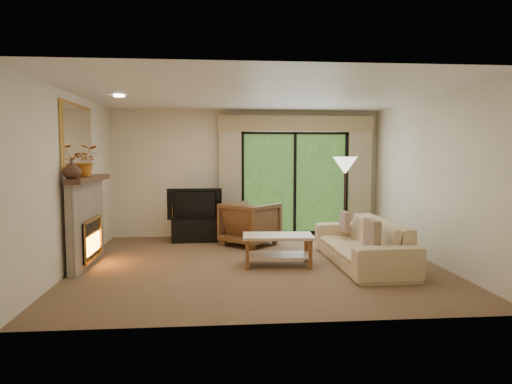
{
  "coord_description": "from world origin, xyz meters",
  "views": [
    {
      "loc": [
        -0.63,
        -6.94,
        1.71
      ],
      "look_at": [
        0.0,
        0.3,
        1.1
      ],
      "focal_mm": 32.0,
      "sensor_mm": 36.0,
      "label": 1
    }
  ],
  "objects": [
    {
      "name": "tv",
      "position": [
        -1.05,
        1.95,
        0.75
      ],
      "size": [
        1.05,
        0.16,
        0.6
      ],
      "primitive_type": "imported",
      "rotation": [
        0.0,
        0.0,
        0.02
      ],
      "color": "black",
      "rests_on": "media_console"
    },
    {
      "name": "pillow_near",
      "position": [
        1.53,
        -0.83,
        0.59
      ],
      "size": [
        0.12,
        0.42,
        0.42
      ],
      "primitive_type": "cube",
      "rotation": [
        0.0,
        0.0,
        0.02
      ],
      "color": "#533626",
      "rests_on": "sofa"
    },
    {
      "name": "vase",
      "position": [
        -2.61,
        -0.49,
        1.5
      ],
      "size": [
        0.28,
        0.28,
        0.26
      ],
      "primitive_type": "imported",
      "rotation": [
        0.0,
        0.0,
        0.13
      ],
      "color": "#482C1E",
      "rests_on": "fireplace"
    },
    {
      "name": "pillow_far",
      "position": [
        1.53,
        0.54,
        0.57
      ],
      "size": [
        0.09,
        0.34,
        0.34
      ],
      "primitive_type": "cube",
      "rotation": [
        0.0,
        0.0,
        0.02
      ],
      "color": "#533626",
      "rests_on": "sofa"
    },
    {
      "name": "wall_left",
      "position": [
        -2.75,
        0.0,
        1.3
      ],
      "size": [
        0.0,
        5.0,
        5.0
      ],
      "primitive_type": "plane",
      "rotation": [
        1.57,
        0.0,
        1.57
      ],
      "color": "beige",
      "rests_on": "ground"
    },
    {
      "name": "curtain_right",
      "position": [
        2.35,
        2.34,
        1.2
      ],
      "size": [
        0.45,
        0.18,
        2.35
      ],
      "primitive_type": "cube",
      "color": "tan",
      "rests_on": "floor"
    },
    {
      "name": "wall_right",
      "position": [
        2.75,
        0.0,
        1.3
      ],
      "size": [
        0.0,
        5.0,
        5.0
      ],
      "primitive_type": "plane",
      "rotation": [
        1.57,
        0.0,
        -1.57
      ],
      "color": "beige",
      "rests_on": "ground"
    },
    {
      "name": "wall_front",
      "position": [
        0.0,
        -2.5,
        1.3
      ],
      "size": [
        5.0,
        0.0,
        5.0
      ],
      "primitive_type": "plane",
      "rotation": [
        -1.57,
        0.0,
        0.0
      ],
      "color": "beige",
      "rests_on": "ground"
    },
    {
      "name": "fireplace",
      "position": [
        -2.63,
        0.2,
        0.69
      ],
      "size": [
        0.24,
        1.7,
        1.37
      ],
      "primitive_type": null,
      "color": "gray",
      "rests_on": "floor"
    },
    {
      "name": "wall_back",
      "position": [
        0.0,
        2.5,
        1.3
      ],
      "size": [
        5.0,
        0.0,
        5.0
      ],
      "primitive_type": "plane",
      "rotation": [
        1.57,
        0.0,
        0.0
      ],
      "color": "beige",
      "rests_on": "ground"
    },
    {
      "name": "branches",
      "position": [
        -2.61,
        0.17,
        1.6
      ],
      "size": [
        0.49,
        0.45,
        0.47
      ],
      "primitive_type": "imported",
      "rotation": [
        0.0,
        0.0,
        0.23
      ],
      "color": "#BA671B",
      "rests_on": "fireplace"
    },
    {
      "name": "coffee_table",
      "position": [
        0.3,
        -0.12,
        0.24
      ],
      "size": [
        1.1,
        0.65,
        0.48
      ],
      "primitive_type": null,
      "rotation": [
        0.0,
        0.0,
        -0.07
      ],
      "color": "#D3AE86",
      "rests_on": "floor"
    },
    {
      "name": "sliding_door",
      "position": [
        1.0,
        2.45,
        1.1
      ],
      "size": [
        2.26,
        0.1,
        2.16
      ],
      "primitive_type": null,
      "color": "black",
      "rests_on": "floor"
    },
    {
      "name": "mirror",
      "position": [
        -2.71,
        0.2,
        1.95
      ],
      "size": [
        0.07,
        1.45,
        1.02
      ],
      "primitive_type": null,
      "color": "gold",
      "rests_on": "wall_left"
    },
    {
      "name": "media_console",
      "position": [
        -1.05,
        1.95,
        0.22
      ],
      "size": [
        0.9,
        0.42,
        0.45
      ],
      "primitive_type": "cube",
      "rotation": [
        0.0,
        0.0,
        0.02
      ],
      "color": "black",
      "rests_on": "floor"
    },
    {
      "name": "floor",
      "position": [
        0.0,
        0.0,
        0.0
      ],
      "size": [
        5.5,
        5.5,
        0.0
      ],
      "primitive_type": "plane",
      "color": "brown",
      "rests_on": "ground"
    },
    {
      "name": "cornice",
      "position": [
        1.0,
        2.36,
        2.32
      ],
      "size": [
        3.2,
        0.24,
        0.32
      ],
      "primitive_type": "cube",
      "color": "#9E865C",
      "rests_on": "wall_back"
    },
    {
      "name": "ceiling",
      "position": [
        0.0,
        0.0,
        2.6
      ],
      "size": [
        5.5,
        5.5,
        0.0
      ],
      "primitive_type": "plane",
      "rotation": [
        3.14,
        0.0,
        0.0
      ],
      "color": "white",
      "rests_on": "ground"
    },
    {
      "name": "armchair",
      "position": [
        -0.0,
        1.49,
        0.41
      ],
      "size": [
        1.25,
        1.25,
        0.82
      ],
      "primitive_type": "imported",
      "rotation": [
        0.0,
        0.0,
        2.39
      ],
      "color": "brown",
      "rests_on": "floor"
    },
    {
      "name": "floor_lamp",
      "position": [
        1.71,
        1.19,
        0.83
      ],
      "size": [
        0.5,
        0.5,
        1.66
      ],
      "primitive_type": null,
      "rotation": [
        0.0,
        0.0,
        0.14
      ],
      "color": "beige",
      "rests_on": "floor"
    },
    {
      "name": "curtain_left",
      "position": [
        -0.35,
        2.34,
        1.2
      ],
      "size": [
        0.45,
        0.18,
        2.35
      ],
      "primitive_type": "cube",
      "color": "tan",
      "rests_on": "floor"
    },
    {
      "name": "sofa",
      "position": [
        1.61,
        -0.14,
        0.35
      ],
      "size": [
        0.96,
        2.38,
        0.69
      ],
      "primitive_type": "imported",
      "rotation": [
        0.0,
        0.0,
        -1.55
      ],
      "color": "tan",
      "rests_on": "floor"
    }
  ]
}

